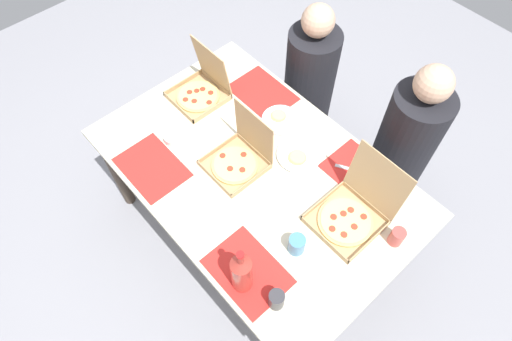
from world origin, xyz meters
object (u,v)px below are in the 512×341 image
Objects in this scene: soda_bottle at (242,272)px; cup_dark at (397,237)px; cup_clear_left at (276,299)px; cup_red at (297,244)px; condiment_bowl at (172,138)px; pizza_box_edge_far at (201,90)px; plate_near_left at (280,120)px; plate_near_right at (299,155)px; pizza_box_corner_left at (239,158)px; diner_right_seat at (400,153)px; pizza_box_corner_right at (352,212)px; cup_spare at (398,183)px; diner_left_seat at (308,88)px.

cup_dark is (0.32, 0.64, -0.09)m from soda_bottle.
cup_dark is at bearing 75.30° from cup_clear_left.
cup_red is 1.16× the size of condiment_bowl.
cup_clear_left is 1.16× the size of condiment_bowl.
pizza_box_edge_far is 1.48× the size of plate_near_left.
plate_near_right and plate_near_left have the same top height.
pizza_box_corner_left reaches higher than cup_clear_left.
cup_dark is 0.72m from diner_right_seat.
pizza_box_corner_right is 0.66m from plate_near_left.
pizza_box_corner_left reaches higher than plate_near_left.
cup_clear_left reaches higher than plate_near_left.
cup_red reaches higher than plate_near_left.
cup_red is at bearing -100.02° from cup_spare.
soda_bottle is 2.94× the size of cup_spare.
pizza_box_corner_right is 0.70m from diner_right_seat.
pizza_box_corner_left reaches higher than condiment_bowl.
cup_red is 0.97m from diner_right_seat.
pizza_box_edge_far is 0.96× the size of soda_bottle.
pizza_box_edge_far is 0.27× the size of diner_left_seat.
pizza_box_edge_far is 0.77m from diner_left_seat.
pizza_box_corner_right is at bearing -165.04° from cup_dark.
pizza_box_corner_right is 0.42m from plate_near_right.
cup_clear_left is (-0.16, -0.59, 0.00)m from cup_dark.
pizza_box_corner_left is 3.09× the size of cup_clear_left.
plate_near_left is (-0.23, 0.09, 0.00)m from plate_near_right.
diner_left_seat is (-0.86, 0.63, -0.30)m from pizza_box_corner_right.
pizza_box_corner_right is 1.11m from diner_left_seat.
cup_clear_left is at bearing -23.45° from pizza_box_edge_far.
cup_red is 0.08× the size of diner_right_seat.
condiment_bowl is 0.08× the size of diner_left_seat.
plate_near_right is (-0.41, 0.07, -0.04)m from pizza_box_corner_right.
pizza_box_edge_far is at bearing -163.75° from cup_spare.
cup_dark is 1.21m from condiment_bowl.
plate_near_right is 1.11× the size of plate_near_left.
pizza_box_corner_right is at bearing -9.30° from plate_near_right.
diner_left_seat is at bearing 180.00° from diner_right_seat.
pizza_box_corner_left is 3.24× the size of cup_dark.
soda_bottle is at bearing -15.47° from condiment_bowl.
cup_clear_left is at bearing -63.50° from cup_red.
cup_clear_left is (0.12, -0.23, -0.00)m from cup_red.
diner_left_seat reaches higher than pizza_box_edge_far.
condiment_bowl is at bearing -146.71° from cup_spare.
pizza_box_corner_right is 0.31× the size of diner_left_seat.
cup_spare is at bearing 36.78° from pizza_box_corner_left.
cup_spare is at bearing 90.93° from cup_clear_left.
pizza_box_corner_left is 0.99× the size of pizza_box_edge_far.
pizza_box_edge_far is (-0.49, 0.14, 0.00)m from pizza_box_corner_left.
plate_near_right is at bearing 39.42° from condiment_bowl.
pizza_box_edge_far is 3.27× the size of cup_dark.
diner_right_seat is at bearing 91.11° from soda_bottle.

